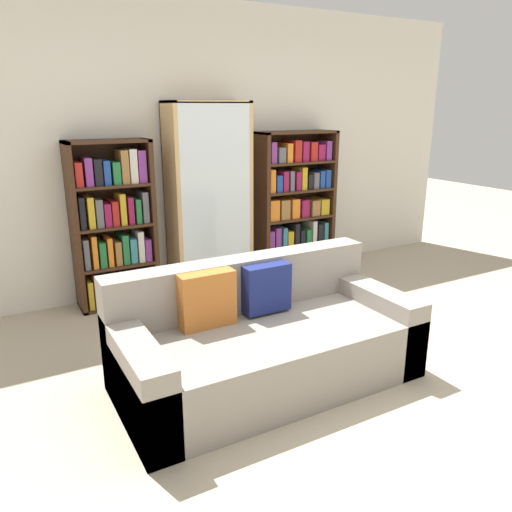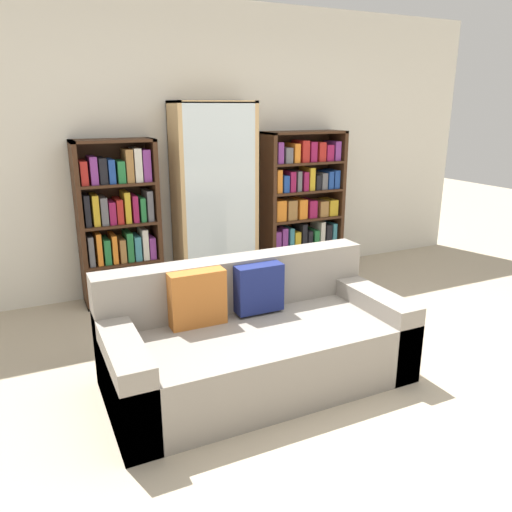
{
  "view_description": "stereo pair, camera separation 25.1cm",
  "coord_description": "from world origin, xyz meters",
  "px_view_note": "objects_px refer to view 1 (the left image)",
  "views": [
    {
      "loc": [
        -2.02,
        -2.03,
        1.75
      ],
      "look_at": [
        -0.09,
        1.4,
        0.57
      ],
      "focal_mm": 35.0,
      "sensor_mm": 36.0,
      "label": 1
    },
    {
      "loc": [
        -1.79,
        -2.15,
        1.75
      ],
      "look_at": [
        -0.09,
        1.4,
        0.57
      ],
      "focal_mm": 35.0,
      "sensor_mm": 36.0,
      "label": 2
    }
  ],
  "objects_px": {
    "bookshelf_right": "(294,206)",
    "bookshelf_left": "(114,227)",
    "couch": "(264,342)",
    "display_cabinet": "(209,199)",
    "wine_bottle": "(273,273)"
  },
  "relations": [
    {
      "from": "bookshelf_left",
      "to": "bookshelf_right",
      "type": "distance_m",
      "value": 1.91
    },
    {
      "from": "bookshelf_left",
      "to": "display_cabinet",
      "type": "bearing_deg",
      "value": -0.96
    },
    {
      "from": "bookshelf_right",
      "to": "wine_bottle",
      "type": "distance_m",
      "value": 0.83
    },
    {
      "from": "wine_bottle",
      "to": "couch",
      "type": "bearing_deg",
      "value": -123.0
    },
    {
      "from": "bookshelf_right",
      "to": "couch",
      "type": "bearing_deg",
      "value": -127.99
    },
    {
      "from": "bookshelf_left",
      "to": "wine_bottle",
      "type": "bearing_deg",
      "value": -14.54
    },
    {
      "from": "wine_bottle",
      "to": "bookshelf_right",
      "type": "bearing_deg",
      "value": 37.67
    },
    {
      "from": "bookshelf_right",
      "to": "bookshelf_left",
      "type": "bearing_deg",
      "value": -179.99
    },
    {
      "from": "display_cabinet",
      "to": "wine_bottle",
      "type": "distance_m",
      "value": 0.96
    },
    {
      "from": "bookshelf_right",
      "to": "display_cabinet",
      "type": "bearing_deg",
      "value": -179.1
    },
    {
      "from": "couch",
      "to": "bookshelf_right",
      "type": "height_order",
      "value": "bookshelf_right"
    },
    {
      "from": "wine_bottle",
      "to": "bookshelf_left",
      "type": "bearing_deg",
      "value": 165.46
    },
    {
      "from": "display_cabinet",
      "to": "bookshelf_right",
      "type": "relative_size",
      "value": 1.19
    },
    {
      "from": "couch",
      "to": "bookshelf_left",
      "type": "bearing_deg",
      "value": 105.0
    },
    {
      "from": "bookshelf_left",
      "to": "wine_bottle",
      "type": "relative_size",
      "value": 3.71
    }
  ]
}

